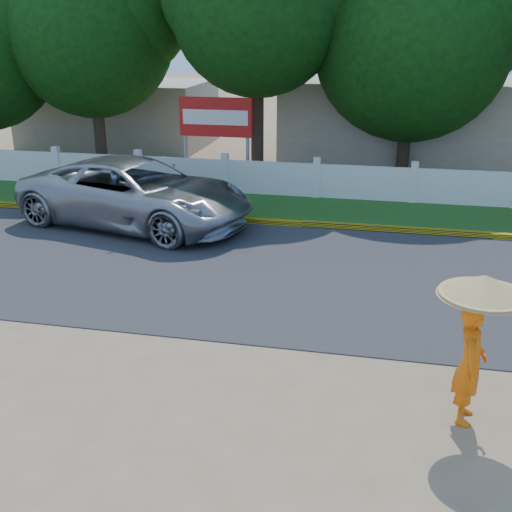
% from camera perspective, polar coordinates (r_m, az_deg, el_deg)
% --- Properties ---
extents(ground, '(120.00, 120.00, 0.00)m').
position_cam_1_polar(ground, '(10.45, -2.33, -10.44)').
color(ground, '#9E8460').
rests_on(ground, ground).
extents(road, '(60.00, 7.00, 0.02)m').
position_cam_1_polar(road, '(14.41, 2.08, -1.47)').
color(road, '#38383A').
rests_on(road, ground).
extents(grass_verge, '(60.00, 3.50, 0.03)m').
position_cam_1_polar(grass_verge, '(19.34, 4.83, 4.15)').
color(grass_verge, '#2D601E').
rests_on(grass_verge, ground).
extents(curb, '(40.00, 0.18, 0.16)m').
position_cam_1_polar(curb, '(17.70, 4.11, 2.88)').
color(curb, yellow).
rests_on(curb, ground).
extents(fence, '(40.00, 0.10, 1.10)m').
position_cam_1_polar(fence, '(20.59, 5.40, 6.66)').
color(fence, silver).
rests_on(fence, ground).
extents(building_near, '(10.00, 6.00, 3.20)m').
position_cam_1_polar(building_near, '(26.97, 13.76, 11.65)').
color(building_near, '#B7AD99').
rests_on(building_near, ground).
extents(building_far, '(8.00, 5.00, 2.80)m').
position_cam_1_polar(building_far, '(30.56, -12.03, 12.34)').
color(building_far, '#B7AD99').
rests_on(building_far, ground).
extents(vehicle, '(7.07, 4.49, 1.82)m').
position_cam_1_polar(vehicle, '(17.89, -10.61, 5.53)').
color(vehicle, '#A1A4A8').
rests_on(vehicle, ground).
extents(monk_with_parasol, '(1.21, 1.21, 2.20)m').
position_cam_1_polar(monk_with_parasol, '(9.17, 19.01, -6.07)').
color(monk_with_parasol, orange).
rests_on(monk_with_parasol, ground).
extents(billboard, '(2.50, 0.13, 2.95)m').
position_cam_1_polar(billboard, '(22.04, -3.61, 11.81)').
color(billboard, gray).
rests_on(billboard, ground).
extents(tree_row, '(34.38, 7.88, 8.72)m').
position_cam_1_polar(tree_row, '(22.70, 8.85, 19.06)').
color(tree_row, '#473828').
rests_on(tree_row, ground).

